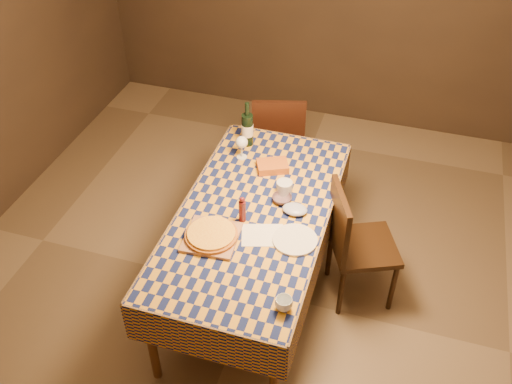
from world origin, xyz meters
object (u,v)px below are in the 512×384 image
at_px(chair_right, 353,240).
at_px(cutting_board, 212,237).
at_px(pizza, 211,234).
at_px(white_plate, 295,240).
at_px(chair_far, 278,137).
at_px(bowl, 282,199).
at_px(dining_table, 254,221).
at_px(wine_bottle, 247,129).

bearing_deg(chair_right, cutting_board, -148.71).
relative_size(cutting_board, pizza, 0.88).
height_order(white_plate, chair_far, chair_far).
distance_m(cutting_board, bowl, 0.56).
bearing_deg(bowl, dining_table, -132.28).
height_order(bowl, wine_bottle, wine_bottle).
height_order(wine_bottle, white_plate, wine_bottle).
relative_size(bowl, wine_bottle, 0.37).
relative_size(dining_table, cutting_board, 5.81).
height_order(pizza, white_plate, pizza).
xyz_separation_m(dining_table, wine_bottle, (-0.27, 0.71, 0.21)).
bearing_deg(cutting_board, wine_bottle, 95.31).
bearing_deg(wine_bottle, dining_table, -69.27).
height_order(dining_table, wine_bottle, wine_bottle).
xyz_separation_m(bowl, white_plate, (0.17, -0.33, -0.01)).
xyz_separation_m(dining_table, chair_far, (-0.17, 1.20, -0.17)).
bearing_deg(dining_table, pizza, -120.32).
distance_m(bowl, wine_bottle, 0.70).
xyz_separation_m(cutting_board, chair_right, (0.81, 0.49, -0.26)).
bearing_deg(cutting_board, chair_far, 89.64).
distance_m(dining_table, chair_right, 0.68).
relative_size(dining_table, pizza, 5.12).
bearing_deg(bowl, chair_far, 106.44).
bearing_deg(dining_table, chair_right, 16.92).
bearing_deg(chair_right, bowl, -175.91).
bearing_deg(cutting_board, white_plate, 14.80).
relative_size(dining_table, wine_bottle, 5.31).
height_order(chair_far, chair_right, same).
bearing_deg(dining_table, white_plate, -28.37).
height_order(dining_table, bowl, bowl).
relative_size(cutting_board, chair_right, 0.34).
bearing_deg(chair_right, white_plate, -131.47).
relative_size(dining_table, chair_right, 1.98).
bearing_deg(bowl, white_plate, -62.50).
bearing_deg(cutting_board, bowl, 55.12).
distance_m(chair_far, chair_right, 1.29).
bearing_deg(cutting_board, pizza, -90.00).
distance_m(pizza, white_plate, 0.51).
bearing_deg(chair_far, wine_bottle, -101.75).
bearing_deg(white_plate, pizza, -165.20).
xyz_separation_m(bowl, wine_bottle, (-0.41, 0.55, 0.11)).
bearing_deg(chair_far, dining_table, -82.19).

